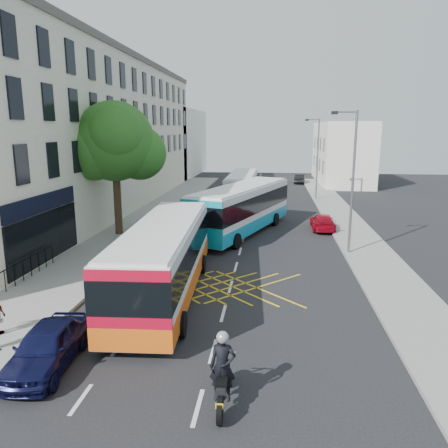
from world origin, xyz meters
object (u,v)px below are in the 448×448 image
(bus_near, at_px, (164,258))
(distant_car_dark, at_px, (300,179))
(bus_mid, at_px, (242,208))
(bus_far, at_px, (242,188))
(lamp_near, at_px, (351,175))
(parked_car_silver, at_px, (133,263))
(red_hatchback, at_px, (323,222))
(street_tree, at_px, (114,142))
(motorbike, at_px, (223,370))
(parked_car_blue, at_px, (47,347))
(distant_car_grey, at_px, (245,182))
(lamp_far, at_px, (317,155))

(bus_near, height_order, distant_car_dark, bus_near)
(bus_mid, bearing_deg, bus_far, 113.28)
(bus_far, bearing_deg, lamp_near, -65.71)
(parked_car_silver, relative_size, red_hatchback, 1.04)
(bus_near, height_order, red_hatchback, bus_near)
(street_tree, xyz_separation_m, parked_car_silver, (3.61, -8.03, -5.62))
(street_tree, bearing_deg, red_hatchback, 13.70)
(bus_near, relative_size, motorbike, 4.91)
(parked_car_blue, distance_m, parked_car_silver, 8.46)
(lamp_near, bearing_deg, distant_car_grey, 105.22)
(lamp_near, bearing_deg, lamp_far, 90.00)
(bus_mid, relative_size, parked_car_blue, 3.06)
(lamp_far, xyz_separation_m, bus_far, (-7.25, -3.58, -3.03))
(lamp_near, height_order, red_hatchback, lamp_near)
(distant_car_dark, bearing_deg, bus_far, 75.72)
(bus_near, height_order, parked_car_blue, bus_near)
(bus_far, bearing_deg, street_tree, -118.52)
(street_tree, relative_size, motorbike, 3.73)
(lamp_near, height_order, distant_car_grey, lamp_near)
(motorbike, distance_m, distant_car_dark, 49.05)
(bus_mid, distance_m, bus_far, 11.75)
(bus_mid, xyz_separation_m, motorbike, (0.87, -19.46, -0.78))
(parked_car_silver, relative_size, distant_car_dark, 1.10)
(street_tree, xyz_separation_m, distant_car_grey, (6.96, 25.52, -5.61))
(lamp_far, distance_m, distant_car_grey, 12.15)
(lamp_far, xyz_separation_m, distant_car_grey, (-7.75, 8.49, -3.94))
(lamp_far, bearing_deg, parked_car_silver, -113.88)
(parked_car_silver, xyz_separation_m, distant_car_grey, (3.35, 33.55, 0.01))
(parked_car_blue, bearing_deg, red_hatchback, 58.04)
(lamp_near, bearing_deg, street_tree, 168.60)
(lamp_near, relative_size, distant_car_dark, 2.15)
(bus_far, distance_m, distant_car_dark, 18.83)
(bus_near, relative_size, parked_car_blue, 2.93)
(bus_mid, relative_size, red_hatchback, 3.08)
(street_tree, height_order, red_hatchback, street_tree)
(bus_far, bearing_deg, distant_car_dark, 70.10)
(street_tree, xyz_separation_m, bus_far, (7.46, 13.46, -4.71))
(distant_car_dark, bearing_deg, bus_near, 84.87)
(lamp_near, xyz_separation_m, red_hatchback, (-0.70, 6.38, -4.05))
(street_tree, bearing_deg, parked_car_blue, -77.65)
(bus_far, bearing_deg, parked_car_silver, -99.68)
(lamp_near, distance_m, red_hatchback, 7.59)
(motorbike, relative_size, red_hatchback, 0.60)
(red_hatchback, bearing_deg, distant_car_dark, -89.46)
(street_tree, xyz_separation_m, bus_near, (5.78, -10.37, -4.60))
(bus_mid, bearing_deg, street_tree, -148.79)
(lamp_near, bearing_deg, parked_car_silver, -155.47)
(parked_car_silver, bearing_deg, lamp_near, 24.55)
(bus_far, height_order, motorbike, bus_far)
(bus_mid, distance_m, parked_car_blue, 18.84)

